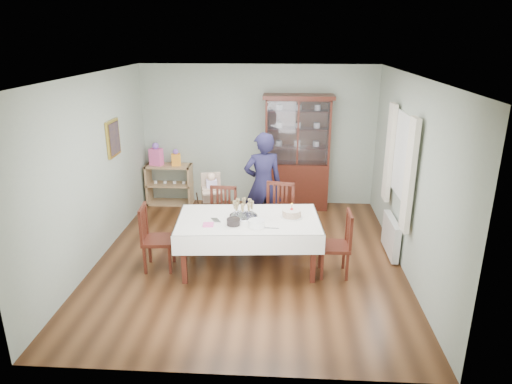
# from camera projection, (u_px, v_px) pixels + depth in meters

# --- Properties ---
(floor) EXTENTS (5.00, 5.00, 0.00)m
(floor) POSITION_uv_depth(u_px,v_px,m) (249.00, 258.00, 6.91)
(floor) COLOR #593319
(floor) RESTS_ON ground
(room_shell) EXTENTS (5.00, 5.00, 5.00)m
(room_shell) POSITION_uv_depth(u_px,v_px,m) (251.00, 141.00, 6.85)
(room_shell) COLOR #9EAA99
(room_shell) RESTS_ON floor
(dining_table) EXTENTS (2.08, 1.30, 0.76)m
(dining_table) POSITION_uv_depth(u_px,v_px,m) (249.00, 243.00, 6.54)
(dining_table) COLOR #451711
(dining_table) RESTS_ON floor
(china_cabinet) EXTENTS (1.30, 0.48, 2.18)m
(china_cabinet) POSITION_uv_depth(u_px,v_px,m) (297.00, 151.00, 8.63)
(china_cabinet) COLOR #451711
(china_cabinet) RESTS_ON floor
(sideboard) EXTENTS (0.90, 0.38, 0.80)m
(sideboard) POSITION_uv_depth(u_px,v_px,m) (170.00, 184.00, 9.03)
(sideboard) COLOR tan
(sideboard) RESTS_ON floor
(picture_frame) EXTENTS (0.04, 0.48, 0.58)m
(picture_frame) POSITION_uv_depth(u_px,v_px,m) (113.00, 138.00, 7.25)
(picture_frame) COLOR gold
(picture_frame) RESTS_ON room_shell
(window) EXTENTS (0.04, 1.02, 1.22)m
(window) POSITION_uv_depth(u_px,v_px,m) (404.00, 157.00, 6.55)
(window) COLOR white
(window) RESTS_ON room_shell
(curtain_left) EXTENTS (0.07, 0.30, 1.55)m
(curtain_left) POSITION_uv_depth(u_px,v_px,m) (410.00, 176.00, 6.01)
(curtain_left) COLOR silver
(curtain_left) RESTS_ON room_shell
(curtain_right) EXTENTS (0.07, 0.30, 1.55)m
(curtain_right) POSITION_uv_depth(u_px,v_px,m) (389.00, 153.00, 7.17)
(curtain_right) COLOR silver
(curtain_right) RESTS_ON room_shell
(radiator) EXTENTS (0.10, 0.80, 0.55)m
(radiator) POSITION_uv_depth(u_px,v_px,m) (391.00, 236.00, 6.97)
(radiator) COLOR white
(radiator) RESTS_ON floor
(chair_far_left) EXTENTS (0.46, 0.46, 0.98)m
(chair_far_left) POSITION_uv_depth(u_px,v_px,m) (222.00, 231.00, 7.15)
(chair_far_left) COLOR #451711
(chair_far_left) RESTS_ON floor
(chair_far_right) EXTENTS (0.54, 0.54, 1.03)m
(chair_far_right) POSITION_uv_depth(u_px,v_px,m) (277.00, 230.00, 7.16)
(chair_far_right) COLOR #451711
(chair_far_right) RESTS_ON floor
(chair_end_left) EXTENTS (0.46, 0.46, 0.95)m
(chair_end_left) POSITION_uv_depth(u_px,v_px,m) (158.00, 250.00, 6.55)
(chair_end_left) COLOR #451711
(chair_end_left) RESTS_ON floor
(chair_end_right) EXTENTS (0.43, 0.43, 0.93)m
(chair_end_right) POSITION_uv_depth(u_px,v_px,m) (335.00, 256.00, 6.38)
(chair_end_right) COLOR #451711
(chair_end_right) RESTS_ON floor
(woman) EXTENTS (0.72, 0.57, 1.75)m
(woman) POSITION_uv_depth(u_px,v_px,m) (263.00, 184.00, 7.52)
(woman) COLOR black
(woman) RESTS_ON floor
(high_chair) EXTENTS (0.55, 0.55, 1.01)m
(high_chair) POSITION_uv_depth(u_px,v_px,m) (212.00, 207.00, 7.86)
(high_chair) COLOR black
(high_chair) RESTS_ON floor
(champagne_tray) EXTENTS (0.40, 0.40, 0.24)m
(champagne_tray) POSITION_uv_depth(u_px,v_px,m) (243.00, 212.00, 6.46)
(champagne_tray) COLOR silver
(champagne_tray) RESTS_ON dining_table
(birthday_cake) EXTENTS (0.31, 0.31, 0.21)m
(birthday_cake) POSITION_uv_depth(u_px,v_px,m) (292.00, 214.00, 6.45)
(birthday_cake) COLOR white
(birthday_cake) RESTS_ON dining_table
(plate_stack_dark) EXTENTS (0.23, 0.23, 0.09)m
(plate_stack_dark) POSITION_uv_depth(u_px,v_px,m) (233.00, 222.00, 6.20)
(plate_stack_dark) COLOR black
(plate_stack_dark) RESTS_ON dining_table
(plate_stack_white) EXTENTS (0.27, 0.27, 0.10)m
(plate_stack_white) POSITION_uv_depth(u_px,v_px,m) (257.00, 223.00, 6.13)
(plate_stack_white) COLOR white
(plate_stack_white) RESTS_ON dining_table
(napkin_stack) EXTENTS (0.16, 0.16, 0.02)m
(napkin_stack) POSITION_uv_depth(u_px,v_px,m) (208.00, 225.00, 6.19)
(napkin_stack) COLOR #F45AA5
(napkin_stack) RESTS_ON dining_table
(cutlery) EXTENTS (0.18, 0.20, 0.01)m
(cutlery) POSITION_uv_depth(u_px,v_px,m) (213.00, 220.00, 6.36)
(cutlery) COLOR silver
(cutlery) RESTS_ON dining_table
(cake_knife) EXTENTS (0.25, 0.03, 0.01)m
(cake_knife) POSITION_uv_depth(u_px,v_px,m) (269.00, 228.00, 6.10)
(cake_knife) COLOR silver
(cake_knife) RESTS_ON dining_table
(gift_bag_pink) EXTENTS (0.27, 0.22, 0.45)m
(gift_bag_pink) POSITION_uv_depth(u_px,v_px,m) (156.00, 155.00, 8.83)
(gift_bag_pink) COLOR #F45AA5
(gift_bag_pink) RESTS_ON sideboard
(gift_bag_orange) EXTENTS (0.20, 0.16, 0.33)m
(gift_bag_orange) POSITION_uv_depth(u_px,v_px,m) (176.00, 158.00, 8.82)
(gift_bag_orange) COLOR #FF9B28
(gift_bag_orange) RESTS_ON sideboard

